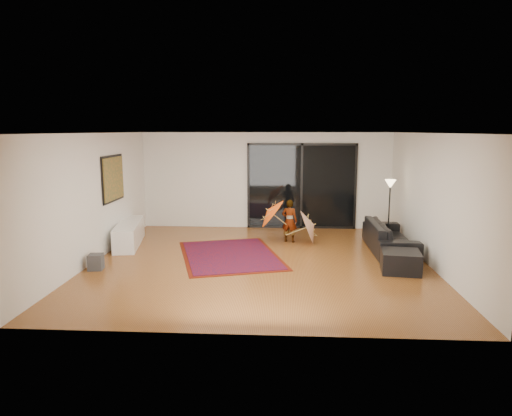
# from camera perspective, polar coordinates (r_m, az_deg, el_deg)

# --- Properties ---
(floor) EXTENTS (7.00, 7.00, 0.00)m
(floor) POSITION_cam_1_polar(r_m,az_deg,el_deg) (9.74, 0.48, -6.74)
(floor) COLOR brown
(floor) RESTS_ON ground
(ceiling) EXTENTS (7.00, 7.00, 0.00)m
(ceiling) POSITION_cam_1_polar(r_m,az_deg,el_deg) (9.34, 0.51, 9.36)
(ceiling) COLOR white
(ceiling) RESTS_ON wall_back
(wall_back) EXTENTS (7.00, 0.00, 7.00)m
(wall_back) POSITION_cam_1_polar(r_m,az_deg,el_deg) (12.91, 1.27, 3.45)
(wall_back) COLOR silver
(wall_back) RESTS_ON floor
(wall_front) EXTENTS (7.00, 0.00, 7.00)m
(wall_front) POSITION_cam_1_polar(r_m,az_deg,el_deg) (6.01, -1.18, -3.83)
(wall_front) COLOR silver
(wall_front) RESTS_ON floor
(wall_left) EXTENTS (0.00, 7.00, 7.00)m
(wall_left) POSITION_cam_1_polar(r_m,az_deg,el_deg) (10.23, -19.49, 1.24)
(wall_left) COLOR silver
(wall_left) RESTS_ON floor
(wall_right) EXTENTS (0.00, 7.00, 7.00)m
(wall_right) POSITION_cam_1_polar(r_m,az_deg,el_deg) (9.91, 21.16, 0.88)
(wall_right) COLOR silver
(wall_right) RESTS_ON floor
(sliding_door) EXTENTS (3.06, 0.07, 2.40)m
(sliding_door) POSITION_cam_1_polar(r_m,az_deg,el_deg) (12.90, 5.72, 2.73)
(sliding_door) COLOR black
(sliding_door) RESTS_ON wall_back
(painting) EXTENTS (0.04, 1.28, 1.08)m
(painting) POSITION_cam_1_polar(r_m,az_deg,el_deg) (11.10, -17.42, 3.54)
(painting) COLOR black
(painting) RESTS_ON wall_left
(media_console) EXTENTS (0.84, 2.02, 0.55)m
(media_console) POSITION_cam_1_polar(r_m,az_deg,el_deg) (11.52, -15.56, -3.10)
(media_console) COLOR white
(media_console) RESTS_ON floor
(speaker) EXTENTS (0.31, 0.31, 0.31)m
(speaker) POSITION_cam_1_polar(r_m,az_deg,el_deg) (9.71, -19.39, -6.38)
(speaker) COLOR #424244
(speaker) RESTS_ON floor
(persian_rug) EXTENTS (2.76, 3.31, 0.02)m
(persian_rug) POSITION_cam_1_polar(r_m,az_deg,el_deg) (10.23, -3.27, -5.88)
(persian_rug) COLOR #4F1206
(persian_rug) RESTS_ON floor
(sofa) EXTENTS (0.91, 2.28, 0.66)m
(sofa) POSITION_cam_1_polar(r_m,az_deg,el_deg) (10.97, 16.39, -3.46)
(sofa) COLOR black
(sofa) RESTS_ON floor
(ottoman) EXTENTS (0.82, 0.82, 0.42)m
(ottoman) POSITION_cam_1_polar(r_m,az_deg,el_deg) (9.45, 17.61, -6.40)
(ottoman) COLOR black
(ottoman) RESTS_ON floor
(floor_lamp) EXTENTS (0.27, 0.27, 1.56)m
(floor_lamp) POSITION_cam_1_polar(r_m,az_deg,el_deg) (11.66, 16.39, 1.81)
(floor_lamp) COLOR black
(floor_lamp) RESTS_ON floor
(child) EXTENTS (0.44, 0.35, 1.07)m
(child) POSITION_cam_1_polar(r_m,az_deg,el_deg) (11.36, 4.20, -1.61)
(child) COLOR #999999
(child) RESTS_ON floor
(parasol_orange) EXTENTS (0.65, 0.83, 0.88)m
(parasol_orange) POSITION_cam_1_polar(r_m,az_deg,el_deg) (11.27, 1.42, -0.63)
(parasol_orange) COLOR #E54D0C
(parasol_orange) RESTS_ON child
(parasol_white) EXTENTS (0.52, 0.88, 0.93)m
(parasol_white) POSITION_cam_1_polar(r_m,az_deg,el_deg) (11.24, 7.27, -1.93)
(parasol_white) COLOR silver
(parasol_white) RESTS_ON floor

